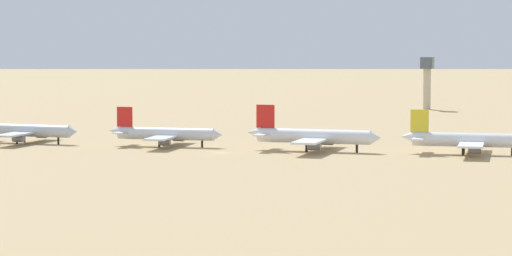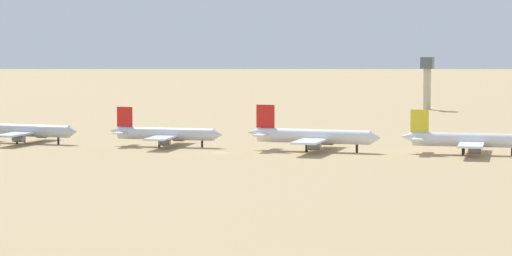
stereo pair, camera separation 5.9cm
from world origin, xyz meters
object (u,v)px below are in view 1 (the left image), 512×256
object	(u,v)px
parked_jet_red_2	(24,130)
parked_jet_red_4	(313,136)
parked_jet_red_3	(165,134)
control_tower	(427,78)
parked_jet_yellow_5	(467,140)

from	to	relation	value
parked_jet_red_2	parked_jet_red_4	xyz separation A→B (m)	(87.47, 3.03, 0.34)
parked_jet_red_3	control_tower	distance (m)	186.79
parked_jet_yellow_5	parked_jet_red_2	bearing A→B (deg)	178.43
parked_jet_red_3	parked_jet_red_4	world-z (taller)	parked_jet_red_4
parked_jet_red_4	control_tower	size ratio (longest dim) A/B	1.74
parked_jet_red_2	parked_jet_red_4	bearing A→B (deg)	3.26
parked_jet_yellow_5	control_tower	bearing A→B (deg)	97.88
parked_jet_red_2	parked_jet_red_4	distance (m)	87.53
parked_jet_yellow_5	control_tower	world-z (taller)	control_tower
parked_jet_red_2	parked_jet_yellow_5	size ratio (longest dim) A/B	0.97
control_tower	parked_jet_red_2	bearing A→B (deg)	-116.11
control_tower	parked_jet_red_3	bearing A→B (deg)	-104.37
parked_jet_yellow_5	control_tower	distance (m)	181.10
parked_jet_red_2	parked_jet_red_3	distance (m)	43.77
parked_jet_yellow_5	control_tower	xyz separation A→B (m)	(-39.42, 176.51, 9.33)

